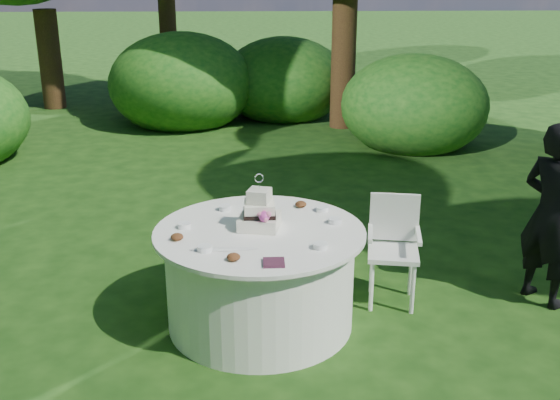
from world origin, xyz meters
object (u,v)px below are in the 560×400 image
object	(u,v)px
chair	(393,241)
cake	(260,213)
guest	(552,215)
table	(260,277)
napkins	(274,263)

from	to	relation	value
chair	cake	bearing A→B (deg)	-164.10
guest	chair	xyz separation A→B (m)	(-1.23, 0.08, -0.23)
table	cake	world-z (taller)	cake
guest	cake	size ratio (longest dim) A/B	3.58
table	cake	xyz separation A→B (m)	(0.00, 0.04, 0.50)
chair	napkins	bearing A→B (deg)	-136.60
table	cake	size ratio (longest dim) A/B	3.73
napkins	chair	xyz separation A→B (m)	(0.99, 0.94, -0.26)
napkins	guest	size ratio (longest dim) A/B	0.09
napkins	table	world-z (taller)	napkins
napkins	guest	bearing A→B (deg)	21.22
table	cake	bearing A→B (deg)	87.71
guest	cake	distance (m)	2.32
cake	chair	world-z (taller)	cake
napkins	chair	bearing A→B (deg)	43.40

